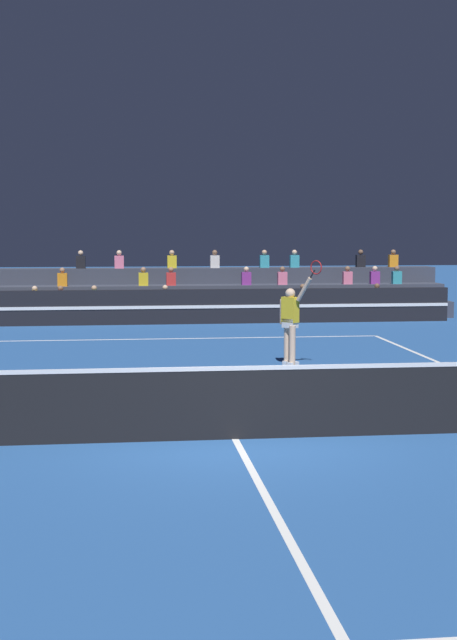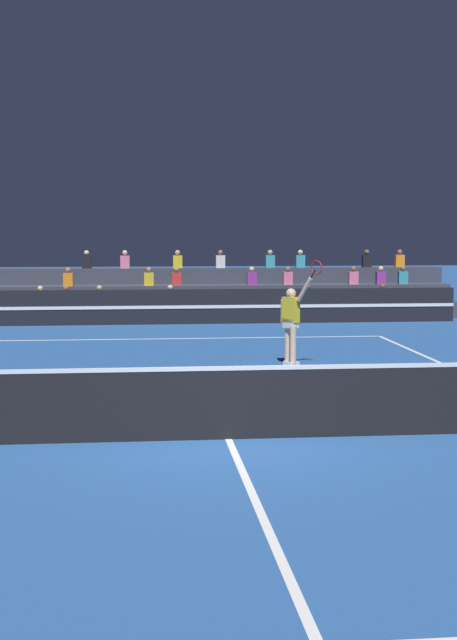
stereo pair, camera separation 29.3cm
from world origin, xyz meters
TOP-DOWN VIEW (x-y plane):
  - ground_plane at (0.00, 0.00)m, footprint 120.00×120.00m
  - court_lines at (0.00, 0.00)m, footprint 11.10×23.90m
  - tennis_net at (0.00, 0.00)m, footprint 12.00×0.10m
  - sponsor_banner_wall at (0.00, 15.75)m, footprint 18.00×0.26m
  - bleacher_stand at (0.01, 18.28)m, footprint 19.16×2.85m
  - tennis_player at (2.09, 6.76)m, footprint 0.80×0.97m
  - tennis_ball at (3.33, 2.36)m, footprint 0.07×0.07m

SIDE VIEW (x-z plane):
  - ground_plane at x=0.00m, z-range 0.00..0.00m
  - court_lines at x=0.00m, z-range 0.00..0.01m
  - tennis_ball at x=3.33m, z-range 0.00..0.07m
  - tennis_net at x=0.00m, z-range -0.01..1.09m
  - sponsor_banner_wall at x=0.00m, z-range 0.00..1.10m
  - bleacher_stand at x=0.01m, z-range -0.49..1.79m
  - tennis_player at x=2.09m, z-range -0.22..2.19m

